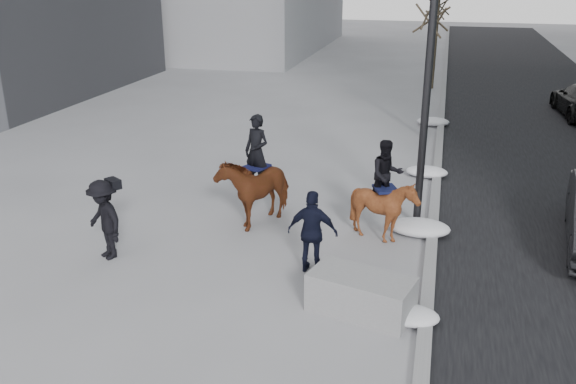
# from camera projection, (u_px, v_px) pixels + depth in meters

# --- Properties ---
(ground) EXTENTS (120.00, 120.00, 0.00)m
(ground) POSITION_uv_depth(u_px,v_px,m) (273.00, 283.00, 12.12)
(ground) COLOR gray
(ground) RESTS_ON ground
(road) EXTENTS (8.00, 90.00, 0.01)m
(road) POSITION_uv_depth(u_px,v_px,m) (566.00, 161.00, 19.57)
(road) COLOR black
(road) RESTS_ON ground
(curb) EXTENTS (0.25, 90.00, 0.12)m
(curb) POSITION_uv_depth(u_px,v_px,m) (439.00, 150.00, 20.47)
(curb) COLOR gray
(curb) RESTS_ON ground
(planter) EXTENTS (2.01, 1.36, 0.74)m
(planter) POSITION_uv_depth(u_px,v_px,m) (361.00, 294.00, 10.99)
(planter) COLOR gray
(planter) RESTS_ON ground
(tree_near) EXTENTS (1.20, 1.20, 5.02)m
(tree_near) POSITION_uv_depth(u_px,v_px,m) (429.00, 68.00, 21.46)
(tree_near) COLOR #34271F
(tree_near) RESTS_ON ground
(tree_far) EXTENTS (1.20, 1.20, 4.81)m
(tree_far) POSITION_uv_depth(u_px,v_px,m) (435.00, 40.00, 30.06)
(tree_far) COLOR #33291E
(tree_far) RESTS_ON ground
(mounted_left) EXTENTS (1.63, 2.23, 2.63)m
(mounted_left) POSITION_uv_depth(u_px,v_px,m) (256.00, 183.00, 14.75)
(mounted_left) COLOR #532B10
(mounted_left) RESTS_ON ground
(mounted_right) EXTENTS (1.68, 1.76, 2.33)m
(mounted_right) POSITION_uv_depth(u_px,v_px,m) (384.00, 202.00, 13.70)
(mounted_right) COLOR #522310
(mounted_right) RESTS_ON ground
(feeder) EXTENTS (1.03, 0.86, 1.75)m
(feeder) POSITION_uv_depth(u_px,v_px,m) (313.00, 232.00, 12.29)
(feeder) COLOR black
(feeder) RESTS_ON ground
(camera_crew) EXTENTS (1.31, 1.16, 1.75)m
(camera_crew) POSITION_uv_depth(u_px,v_px,m) (104.00, 219.00, 12.88)
(camera_crew) COLOR black
(camera_crew) RESTS_ON ground
(lamppost) EXTENTS (0.25, 0.80, 9.09)m
(lamppost) POSITION_uv_depth(u_px,v_px,m) (433.00, 11.00, 13.08)
(lamppost) COLOR black
(lamppost) RESTS_ON ground
(snow_piles) EXTENTS (1.41, 15.11, 0.36)m
(snow_piles) POSITION_uv_depth(u_px,v_px,m) (425.00, 185.00, 16.95)
(snow_piles) COLOR silver
(snow_piles) RESTS_ON ground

